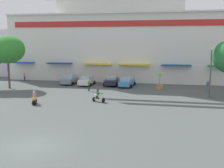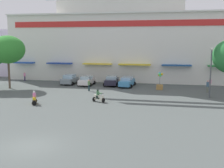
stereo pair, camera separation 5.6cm
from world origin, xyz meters
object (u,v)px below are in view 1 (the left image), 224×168
Objects in this scene: scooter_rider_0 at (98,97)px; pedestrian_1 at (207,86)px; parked_car_2 at (112,81)px; parked_car_0 at (69,79)px; plaza_tree_2 at (8,50)px; scooter_rider_4 at (34,99)px; parked_car_3 at (127,82)px; pedestrian_0 at (89,84)px; pedestrian_3 at (24,76)px; balloon_vendor_cart at (160,82)px; parked_car_1 at (86,81)px; pedestrian_2 at (210,83)px; streetlamp_near at (211,69)px.

pedestrian_1 is at bearing 33.75° from scooter_rider_0.
parked_car_2 is at bearing 94.68° from scooter_rider_0.
parked_car_0 is 14.52m from scooter_rider_0.
scooter_rider_4 is (8.67, -9.08, -5.12)m from plaza_tree_2.
scooter_rider_4 is at bearing -46.32° from plaza_tree_2.
parked_car_2 is 2.63m from parked_car_3.
pedestrian_1 is (16.29, 2.11, 0.01)m from pedestrian_0.
parked_car_2 is (14.40, 5.76, -4.99)m from plaza_tree_2.
pedestrian_3 is (-2.00, 8.06, -4.90)m from plaza_tree_2.
scooter_rider_0 reaches higher than parked_car_2.
pedestrian_0 is 10.26m from balloon_vendor_cart.
parked_car_3 is (16.96, 5.17, -4.99)m from plaza_tree_2.
parked_car_2 is at bearing 68.78° from pedestrian_0.
parked_car_1 is at bearing 82.91° from scooter_rider_4.
scooter_rider_0 is 0.98× the size of scooter_rider_4.
pedestrian_2 reaches higher than pedestrian_3.
pedestrian_2 is at bearing -0.88° from parked_car_0.
streetlamp_near reaches higher than pedestrian_1.
parked_car_0 is 7.03m from parked_car_2.
pedestrian_1 reaches higher than parked_car_3.
pedestrian_0 is 1.07× the size of pedestrian_3.
pedestrian_1 is (28.55, 2.37, -4.80)m from plaza_tree_2.
parked_car_2 is 15.91m from streetlamp_near.
parked_car_2 is 0.94× the size of parked_car_3.
plaza_tree_2 is at bearing -171.28° from balloon_vendor_cart.
pedestrian_3 is at bearing 121.89° from scooter_rider_4.
parked_car_2 is 2.60× the size of pedestrian_0.
parked_car_3 is at bearing -13.03° from parked_car_2.
scooter_rider_4 is at bearing -150.06° from pedestrian_1.
balloon_vendor_cart is at bearing -19.39° from parked_car_3.
streetlamp_near is at bearing -17.12° from pedestrian_3.
balloon_vendor_cart reaches higher than scooter_rider_0.
scooter_rider_4 is 25.15m from pedestrian_2.
pedestrian_0 is at bearing -47.88° from parked_car_0.
plaza_tree_2 is at bearing -158.18° from parked_car_2.
pedestrian_3 is (-18.95, 2.89, 0.09)m from parked_car_3.
plaza_tree_2 is 4.60× the size of pedestrian_1.
pedestrian_2 is 0.65× the size of balloon_vendor_cart.
parked_car_1 is at bearing -10.37° from parked_car_0.
plaza_tree_2 is 10.55m from parked_car_0.
scooter_rider_0 is 0.24× the size of streetlamp_near.
plaza_tree_2 is 2.02× the size of parked_car_0.
balloon_vendor_cart reaches higher than parked_car_2.
streetlamp_near reaches higher than parked_car_3.
parked_car_0 is 14.85m from balloon_vendor_cart.
parked_car_3 is 1.76× the size of balloon_vendor_cart.
plaza_tree_2 is 1.96× the size of parked_car_1.
plaza_tree_2 is 5.13× the size of scooter_rider_0.
parked_car_2 is (3.96, 0.65, 0.02)m from parked_car_1.
pedestrian_3 is at bearing 175.03° from pedestrian_2.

